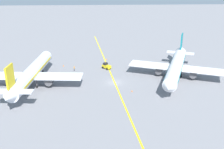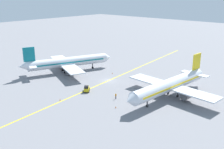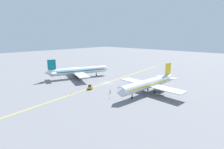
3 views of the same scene
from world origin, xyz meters
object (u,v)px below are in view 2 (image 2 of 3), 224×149
Objects in this scene: airplane_adjacent_stand at (170,85)px; airplane_at_gate at (67,62)px; ground_crew_worker at (116,96)px; traffic_cone_far_edge at (116,107)px; traffic_cone_by_wingtip at (139,101)px; traffic_cone_near_nose at (60,100)px; traffic_cone_mid_apron at (112,73)px; baggage_tug_white at (87,89)px.

airplane_at_gate is at bearing -174.96° from airplane_adjacent_stand.
traffic_cone_far_edge is at bearing -48.64° from ground_crew_worker.
traffic_cone_far_edge is at bearing -107.49° from traffic_cone_by_wingtip.
traffic_cone_near_nose is 28.78m from traffic_cone_mid_apron.
airplane_adjacent_stand is 24.75m from baggage_tug_white.
airplane_adjacent_stand is 10.37m from traffic_cone_by_wingtip.
traffic_cone_near_nose is (-0.29, -9.72, -0.63)m from baggage_tug_white.
airplane_adjacent_stand is at bearing -11.62° from traffic_cone_mid_apron.
airplane_at_gate is 17.28m from traffic_cone_mid_apron.
ground_crew_worker is (30.78, -7.66, -2.80)m from airplane_at_gate.
traffic_cone_far_edge is at bearing -46.17° from traffic_cone_mid_apron.
traffic_cone_near_nose is at bearing -140.89° from traffic_cone_by_wingtip.
baggage_tug_white is at bearing 88.31° from traffic_cone_near_nose.
airplane_at_gate reaches higher than baggage_tug_white.
baggage_tug_white is at bearing -171.52° from ground_crew_worker.
airplane_at_gate is 37.08m from traffic_cone_far_edge.
airplane_at_gate is 31.84m from ground_crew_worker.
traffic_cone_mid_apron is at bearing 33.04° from airplane_at_gate.
traffic_cone_by_wingtip is (6.29, 2.52, -0.63)m from ground_crew_worker.
traffic_cone_mid_apron and traffic_cone_by_wingtip have the same top height.
ground_crew_worker is (-10.57, -11.31, -2.80)m from airplane_adjacent_stand.
baggage_tug_white is at bearing 168.08° from traffic_cone_far_edge.
traffic_cone_far_edge is at bearing -11.92° from baggage_tug_white.
traffic_cone_near_nose is at bearing -91.69° from baggage_tug_white.
airplane_adjacent_stand reaches higher than traffic_cone_mid_apron.
baggage_tug_white reaches higher than ground_crew_worker.
traffic_cone_by_wingtip is (-4.29, -8.80, -3.43)m from airplane_adjacent_stand.
traffic_cone_mid_apron is at bearing 147.84° from traffic_cone_by_wingtip.
airplane_adjacent_stand is 27.93m from traffic_cone_mid_apron.
traffic_cone_mid_apron is at bearing 101.86° from traffic_cone_near_nose.
traffic_cone_by_wingtip is (37.07, -5.15, -3.43)m from airplane_at_gate.
traffic_cone_mid_apron is at bearing 168.38° from airplane_adjacent_stand.
traffic_cone_mid_apron is 1.00× the size of traffic_cone_far_edge.
traffic_cone_far_edge is (-6.53, -15.91, -3.43)m from airplane_adjacent_stand.
ground_crew_worker is 3.05× the size of traffic_cone_near_nose.
traffic_cone_mid_apron is 29.79m from traffic_cone_far_edge.
traffic_cone_near_nose and traffic_cone_mid_apron have the same top height.
traffic_cone_near_nose and traffic_cone_far_edge have the same top height.
baggage_tug_white is 10.50m from ground_crew_worker.
ground_crew_worker reaches higher than traffic_cone_by_wingtip.
traffic_cone_far_edge is (4.05, -4.59, -0.63)m from ground_crew_worker.
ground_crew_worker is at bearing -133.05° from airplane_adjacent_stand.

